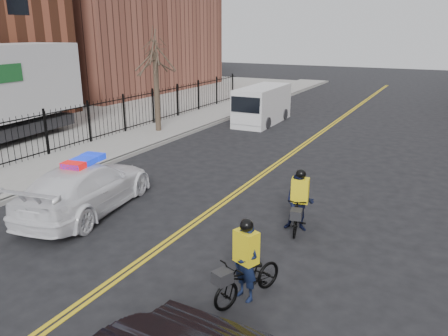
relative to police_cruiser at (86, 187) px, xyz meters
name	(u,v)px	position (x,y,z in m)	size (l,w,h in m)	color
ground	(171,240)	(3.31, -0.48, -0.74)	(120.00, 120.00, 0.00)	black
center_line_left	(279,161)	(3.23, 7.52, -0.74)	(0.10, 60.00, 0.01)	gold
center_line_right	(282,162)	(3.39, 7.52, -0.74)	(0.10, 60.00, 0.01)	gold
sidewalk	(136,140)	(-4.19, 7.52, -0.67)	(3.00, 60.00, 0.15)	gray
curb	(161,143)	(-2.69, 7.52, -0.67)	(0.20, 60.00, 0.15)	gray
iron_fence	(111,118)	(-5.69, 7.52, 0.26)	(0.12, 28.00, 2.00)	black
warehouse_far	(107,10)	(-19.69, 23.52, 6.26)	(14.00, 18.00, 14.00)	brown
street_tree	(156,65)	(-4.29, 9.52, 2.79)	(3.20, 3.20, 4.80)	#3A2B22
police_cruiser	(86,187)	(0.00, 0.00, 0.00)	(2.91, 5.35, 1.63)	white
cargo_van	(261,106)	(-0.51, 14.47, 0.28)	(2.05, 5.06, 2.10)	silver
cyclist_near	(245,271)	(6.10, -1.92, -0.14)	(1.21, 1.87, 1.74)	black
cyclist_far	(299,207)	(6.03, 1.62, -0.06)	(0.87, 1.77, 1.73)	black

